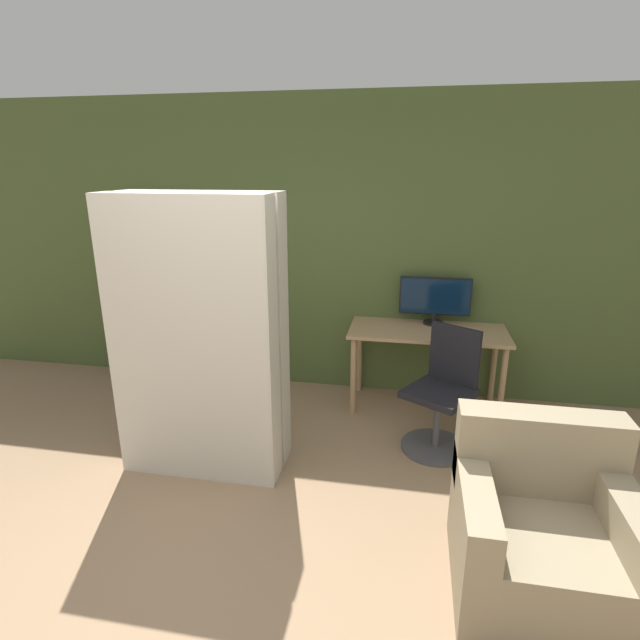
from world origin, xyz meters
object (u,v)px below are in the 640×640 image
(office_chair, at_px, (442,401))
(mattress_near, at_px, (193,344))
(armchair, at_px, (542,530))
(monitor, at_px, (435,298))
(bookshelf, at_px, (154,301))
(mattress_far, at_px, (209,331))

(office_chair, height_order, mattress_near, mattress_near)
(mattress_near, bearing_deg, office_chair, 21.34)
(office_chair, distance_m, mattress_near, 1.88)
(mattress_near, bearing_deg, armchair, -16.23)
(monitor, height_order, bookshelf, bookshelf)
(monitor, bearing_deg, bookshelf, -179.74)
(mattress_near, distance_m, mattress_far, 0.27)
(office_chair, height_order, mattress_far, mattress_far)
(office_chair, xyz_separation_m, armchair, (0.44, -1.26, -0.07))
(office_chair, relative_size, bookshelf, 0.58)
(office_chair, xyz_separation_m, bookshelf, (-2.77, 0.85, 0.42))
(monitor, xyz_separation_m, mattress_far, (-1.60, -1.25, 0.00))
(monitor, height_order, mattress_far, mattress_far)
(monitor, height_order, mattress_near, mattress_near)
(monitor, relative_size, office_chair, 0.66)
(mattress_near, bearing_deg, monitor, 43.38)
(office_chair, relative_size, armchair, 1.11)
(office_chair, bearing_deg, mattress_far, -167.05)
(mattress_near, bearing_deg, bookshelf, 126.34)
(mattress_near, height_order, armchair, mattress_near)
(bookshelf, height_order, mattress_near, mattress_near)
(office_chair, distance_m, armchair, 1.34)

